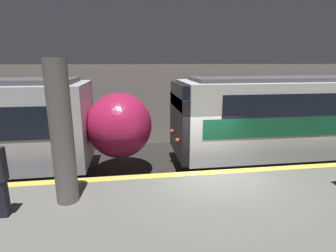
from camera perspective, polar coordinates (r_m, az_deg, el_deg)
name	(u,v)px	position (r m, az deg, el deg)	size (l,w,h in m)	color
ground_plane	(211,202)	(8.67, 9.24, -16.01)	(120.00, 120.00, 0.00)	#282623
platform	(245,237)	(6.48, 16.34, -22.23)	(40.00, 4.87, 1.08)	slate
station_rear_barrier	(176,104)	(13.96, 1.71, 4.75)	(50.00, 0.15, 4.15)	#9E998E
support_pillar_near	(62,134)	(6.33, -22.14, -1.56)	(0.50, 0.50, 3.31)	slate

